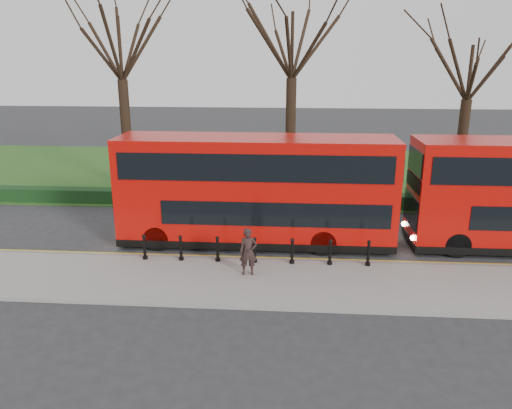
{
  "coord_description": "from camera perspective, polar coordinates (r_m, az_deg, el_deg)",
  "views": [
    {
      "loc": [
        2.14,
        -19.73,
        8.14
      ],
      "look_at": [
        0.64,
        0.5,
        2.0
      ],
      "focal_mm": 35.0,
      "sensor_mm": 36.0,
      "label": 1
    }
  ],
  "objects": [
    {
      "name": "bus_lead",
      "position": [
        21.74,
        -0.01,
        1.52
      ],
      "size": [
        11.95,
        2.74,
        4.76
      ],
      "color": "#B50B06",
      "rests_on": "ground"
    },
    {
      "name": "pedestrian",
      "position": [
        18.69,
        -0.9,
        -5.43
      ],
      "size": [
        0.71,
        0.51,
        1.81
      ],
      "primitive_type": "imported",
      "rotation": [
        0.0,
        0.0,
        0.11
      ],
      "color": "black",
      "rests_on": "pavement"
    },
    {
      "name": "grass_verge",
      "position": [
        35.73,
        0.69,
        3.72
      ],
      "size": [
        60.0,
        18.0,
        0.06
      ],
      "primitive_type": "cube",
      "color": "#284F1A",
      "rests_on": "ground"
    },
    {
      "name": "hedge",
      "position": [
        27.72,
        -0.37,
        0.62
      ],
      "size": [
        60.0,
        0.9,
        0.8
      ],
      "primitive_type": "cube",
      "color": "black",
      "rests_on": "ground"
    },
    {
      "name": "pavement",
      "position": [
        18.7,
        -2.79,
        -8.74
      ],
      "size": [
        60.0,
        4.0,
        0.15
      ],
      "primitive_type": "cube",
      "color": "gray",
      "rests_on": "ground"
    },
    {
      "name": "yellow_line_outer",
      "position": [
        20.81,
        -2.02,
        -6.18
      ],
      "size": [
        60.0,
        0.1,
        0.01
      ],
      "primitive_type": "cube",
      "color": "yellow",
      "rests_on": "ground"
    },
    {
      "name": "tree_right",
      "position": [
        31.33,
        23.33,
        14.28
      ],
      "size": [
        6.57,
        6.57,
        10.27
      ],
      "color": "black",
      "rests_on": "ground"
    },
    {
      "name": "ground",
      "position": [
        21.45,
        -1.82,
        -5.47
      ],
      "size": [
        120.0,
        120.0,
        0.0
      ],
      "primitive_type": "plane",
      "color": "#28282B",
      "rests_on": "ground"
    },
    {
      "name": "kerb",
      "position": [
        20.5,
        -2.11,
        -6.33
      ],
      "size": [
        60.0,
        0.25,
        0.16
      ],
      "primitive_type": "cube",
      "color": "slate",
      "rests_on": "ground"
    },
    {
      "name": "bollard_row",
      "position": [
        19.9,
        -0.15,
        -5.27
      ],
      "size": [
        9.08,
        0.15,
        1.0
      ],
      "color": "black",
      "rests_on": "pavement"
    },
    {
      "name": "tree_left",
      "position": [
        31.42,
        -15.33,
        17.57
      ],
      "size": [
        7.79,
        7.79,
        12.17
      ],
      "color": "black",
      "rests_on": "ground"
    },
    {
      "name": "yellow_line_inner",
      "position": [
        20.99,
        -1.96,
        -5.97
      ],
      "size": [
        60.0,
        0.1,
        0.01
      ],
      "primitive_type": "cube",
      "color": "yellow",
      "rests_on": "ground"
    },
    {
      "name": "tree_mid",
      "position": [
        29.74,
        4.17,
        18.45
      ],
      "size": [
        7.92,
        7.92,
        12.37
      ],
      "color": "black",
      "rests_on": "ground"
    }
  ]
}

